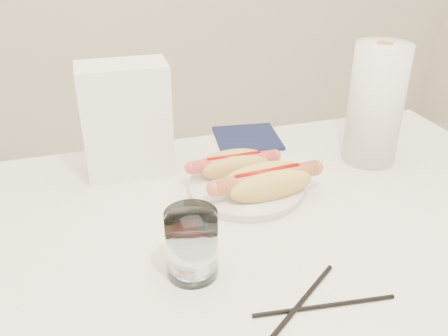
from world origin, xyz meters
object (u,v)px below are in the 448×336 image
object	(u,v)px
hotdog_left	(234,165)
water_glass	(192,244)
napkin_box	(126,120)
paper_towel_roll	(376,104)
table	(246,264)
plate	(246,188)
hotdog_right	(267,182)

from	to	relation	value
hotdog_left	water_glass	bearing A→B (deg)	-121.10
napkin_box	water_glass	bearing A→B (deg)	-81.06
paper_towel_roll	table	bearing A→B (deg)	-151.64
plate	hotdog_left	bearing A→B (deg)	104.45
water_glass	napkin_box	world-z (taller)	napkin_box
hotdog_right	water_glass	bearing A→B (deg)	-144.27
hotdog_right	napkin_box	distance (m)	0.30
hotdog_left	water_glass	size ratio (longest dim) A/B	1.61
plate	napkin_box	xyz separation A→B (m)	(-0.19, 0.15, 0.10)
table	hotdog_right	world-z (taller)	hotdog_right
hotdog_left	paper_towel_roll	bearing A→B (deg)	1.83
napkin_box	table	bearing A→B (deg)	-59.83
hotdog_left	napkin_box	xyz separation A→B (m)	(-0.18, 0.11, 0.07)
plate	paper_towel_roll	size ratio (longest dim) A/B	0.84
table	water_glass	xyz separation A→B (m)	(-0.11, -0.06, 0.11)
paper_towel_roll	plate	bearing A→B (deg)	-169.62
hotdog_right	paper_towel_roll	distance (m)	0.30
hotdog_left	paper_towel_roll	xyz separation A→B (m)	(0.30, 0.01, 0.08)
water_glass	napkin_box	xyz separation A→B (m)	(-0.04, 0.34, 0.06)
hotdog_left	hotdog_right	xyz separation A→B (m)	(0.03, -0.09, 0.00)
plate	table	bearing A→B (deg)	-109.00
hotdog_left	paper_towel_roll	size ratio (longest dim) A/B	0.68
hotdog_left	napkin_box	distance (m)	0.22
table	napkin_box	xyz separation A→B (m)	(-0.15, 0.28, 0.17)
table	hotdog_right	xyz separation A→B (m)	(0.07, 0.08, 0.10)
water_glass	napkin_box	size ratio (longest dim) A/B	0.47
hotdog_right	table	bearing A→B (deg)	-133.05
table	paper_towel_roll	xyz separation A→B (m)	(0.34, 0.18, 0.18)
hotdog_left	water_glass	distance (m)	0.27
table	water_glass	distance (m)	0.17
table	napkin_box	bearing A→B (deg)	118.45
napkin_box	plate	bearing A→B (deg)	-35.85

